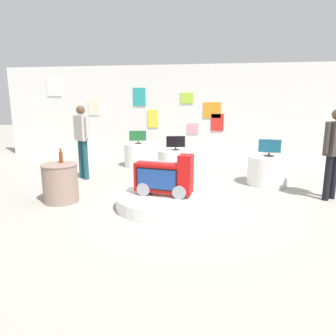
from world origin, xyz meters
TOP-DOWN VIEW (x-y plane):
  - ground_plane at (0.00, 0.00)m, footprint 30.00×30.00m
  - back_wall_display at (-0.02, 4.43)m, footprint 12.98×0.13m
  - main_display_pedestal at (-0.32, -0.10)m, footprint 1.68×1.68m
  - novelty_firetruck_tv at (-0.31, -0.11)m, footprint 1.04×0.44m
  - display_pedestal_left_rear at (1.67, 1.81)m, footprint 0.89×0.89m
  - tv_on_left_rear at (1.67, 1.81)m, footprint 0.50×0.22m
  - display_pedestal_center_rear at (-0.49, 2.27)m, footprint 0.89×0.89m
  - tv_on_center_rear at (-0.49, 2.26)m, footprint 0.46×0.18m
  - display_pedestal_right_rear at (-1.71, 3.19)m, footprint 0.80×0.80m
  - tv_on_right_rear at (-1.71, 3.18)m, footprint 0.49×0.20m
  - side_table_round at (-2.28, -0.15)m, footprint 0.66×0.66m
  - bottle_on_side_table at (-2.30, -0.02)m, footprint 0.07×0.07m
  - shopper_browsing_near_truck at (-2.62, 1.57)m, footprint 0.48×0.38m
  - shopper_browsing_rear at (2.71, 0.91)m, footprint 0.44×0.40m

SIDE VIEW (x-z plane):
  - ground_plane at x=0.00m, z-range 0.00..0.00m
  - main_display_pedestal at x=-0.32m, z-range 0.00..0.22m
  - display_pedestal_left_rear at x=1.67m, z-range 0.00..0.65m
  - display_pedestal_center_rear at x=-0.49m, z-range 0.00..0.65m
  - display_pedestal_right_rear at x=-1.71m, z-range 0.00..0.65m
  - side_table_round at x=-2.28m, z-range 0.01..0.73m
  - novelty_firetruck_tv at x=-0.31m, z-range 0.15..0.90m
  - bottle_on_side_table at x=-2.30m, z-range 0.69..0.97m
  - tv_on_center_rear at x=-0.49m, z-range 0.66..1.01m
  - tv_on_left_rear at x=1.67m, z-range 0.66..1.05m
  - tv_on_right_rear at x=-1.71m, z-range 0.67..1.04m
  - shopper_browsing_rear at x=2.71m, z-range 0.15..1.86m
  - shopper_browsing_near_truck at x=-2.62m, z-range 0.15..1.89m
  - back_wall_display at x=-0.02m, z-range 0.00..2.88m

